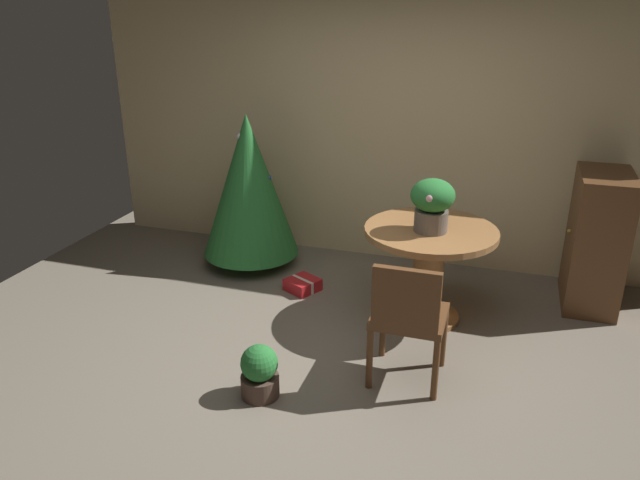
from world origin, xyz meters
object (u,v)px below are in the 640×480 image
at_px(round_dining_table, 429,258).
at_px(holiday_tree, 249,185).
at_px(wooden_chair_near, 408,315).
at_px(flower_vase, 432,202).
at_px(wooden_cabinet, 596,240).
at_px(gift_box_red, 303,285).
at_px(potted_plant, 260,372).

distance_m(round_dining_table, holiday_tree, 1.87).
bearing_deg(round_dining_table, wooden_chair_near, -90.00).
bearing_deg(holiday_tree, round_dining_table, -17.86).
xyz_separation_m(flower_vase, wooden_cabinet, (1.26, 0.75, -0.44)).
xyz_separation_m(holiday_tree, wooden_cabinet, (3.02, 0.13, -0.23)).
distance_m(flower_vase, holiday_tree, 1.88).
bearing_deg(wooden_chair_near, round_dining_table, 90.00).
height_order(flower_vase, gift_box_red, flower_vase).
bearing_deg(gift_box_red, round_dining_table, -8.85).
distance_m(wooden_chair_near, wooden_cabinet, 2.05).
xyz_separation_m(holiday_tree, gift_box_red, (0.66, -0.40, -0.74)).
relative_size(holiday_tree, potted_plant, 3.99).
bearing_deg(potted_plant, wooden_chair_near, 26.47).
relative_size(flower_vase, gift_box_red, 1.18).
bearing_deg(round_dining_table, holiday_tree, 162.14).
distance_m(wooden_chair_near, gift_box_red, 1.62).
bearing_deg(gift_box_red, flower_vase, -11.63).
distance_m(round_dining_table, flower_vase, 0.48).
distance_m(holiday_tree, wooden_cabinet, 3.04).
bearing_deg(potted_plant, gift_box_red, 99.05).
xyz_separation_m(gift_box_red, potted_plant, (0.24, -1.52, 0.12)).
xyz_separation_m(wooden_chair_near, gift_box_red, (-1.11, 1.09, -0.46)).
relative_size(round_dining_table, flower_vase, 2.52).
bearing_deg(wooden_cabinet, wooden_chair_near, -127.90).
distance_m(gift_box_red, potted_plant, 1.55).
bearing_deg(holiday_tree, gift_box_red, -31.03).
relative_size(round_dining_table, wooden_cabinet, 0.90).
height_order(round_dining_table, potted_plant, round_dining_table).
bearing_deg(wooden_cabinet, potted_plant, -136.04).
relative_size(round_dining_table, gift_box_red, 2.98).
height_order(flower_vase, wooden_cabinet, flower_vase).
xyz_separation_m(flower_vase, potted_plant, (-0.86, -1.29, -0.82)).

